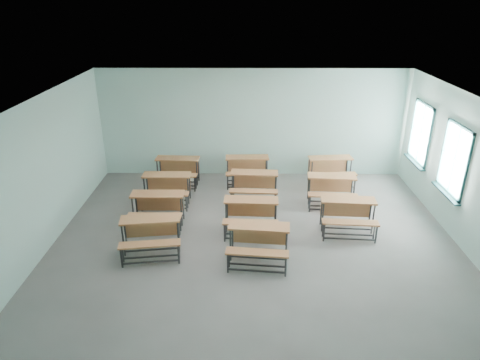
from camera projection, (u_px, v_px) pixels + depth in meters
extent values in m
cube|color=slate|center=(255.00, 243.00, 9.58)|extent=(9.00, 8.00, 0.02)
cube|color=white|center=(257.00, 100.00, 8.29)|extent=(9.00, 8.00, 0.02)
cube|color=#ADD8CD|center=(253.00, 123.00, 12.61)|extent=(9.00, 0.02, 3.20)
cube|color=#ADD8CD|center=(263.00, 305.00, 5.26)|extent=(9.00, 0.02, 3.20)
cube|color=#ADD8CD|center=(41.00, 176.00, 8.98)|extent=(0.02, 8.00, 3.20)
cube|color=#ADD8CD|center=(472.00, 178.00, 8.89)|extent=(0.02, 8.00, 3.20)
cube|color=#174042|center=(416.00, 160.00, 11.72)|extent=(0.06, 1.20, 0.06)
cube|color=#174042|center=(426.00, 104.00, 11.11)|extent=(0.06, 1.20, 0.06)
cube|color=#174042|center=(429.00, 140.00, 10.89)|extent=(0.06, 0.06, 1.60)
cube|color=#174042|center=(413.00, 127.00, 11.94)|extent=(0.06, 0.06, 1.60)
cube|color=#174042|center=(421.00, 133.00, 11.41)|extent=(0.04, 0.04, 1.48)
cube|color=#174042|center=(421.00, 133.00, 11.41)|extent=(0.04, 1.08, 0.04)
cube|color=#174042|center=(414.00, 162.00, 11.75)|extent=(0.14, 1.28, 0.04)
cube|color=white|center=(422.00, 133.00, 11.41)|extent=(0.01, 1.08, 1.48)
cube|color=#174042|center=(448.00, 191.00, 9.89)|extent=(0.06, 1.20, 0.06)
cube|color=#174042|center=(461.00, 126.00, 9.27)|extent=(0.06, 1.20, 0.06)
cube|color=#174042|center=(466.00, 169.00, 9.06)|extent=(0.06, 0.06, 1.60)
cube|color=#174042|center=(443.00, 151.00, 10.10)|extent=(0.06, 0.06, 1.60)
cube|color=#174042|center=(454.00, 160.00, 9.58)|extent=(0.04, 0.04, 1.48)
cube|color=#174042|center=(454.00, 160.00, 9.58)|extent=(0.04, 1.08, 0.04)
cube|color=#174042|center=(445.00, 193.00, 9.91)|extent=(0.14, 1.28, 0.04)
cube|color=white|center=(455.00, 160.00, 9.58)|extent=(0.01, 1.08, 1.48)
cube|color=#A6663C|center=(150.00, 219.00, 9.00)|extent=(1.29, 0.58, 0.04)
cube|color=#A6663C|center=(152.00, 228.00, 9.30)|extent=(1.18, 0.18, 0.43)
cylinder|color=#303234|center=(123.00, 241.00, 8.94)|extent=(0.04, 0.04, 0.74)
cylinder|color=#303234|center=(178.00, 237.00, 9.07)|extent=(0.04, 0.04, 0.74)
cylinder|color=#303234|center=(125.00, 233.00, 9.24)|extent=(0.04, 0.04, 0.74)
cylinder|color=#303234|center=(179.00, 229.00, 9.37)|extent=(0.04, 0.04, 0.74)
cube|color=#303234|center=(152.00, 250.00, 9.11)|extent=(1.14, 0.18, 0.03)
cube|color=#303234|center=(153.00, 241.00, 9.41)|extent=(1.14, 0.18, 0.03)
cube|color=#A6663C|center=(150.00, 244.00, 8.67)|extent=(1.27, 0.42, 0.04)
cylinder|color=#303234|center=(121.00, 259.00, 8.61)|extent=(0.04, 0.04, 0.43)
cylinder|color=#303234|center=(179.00, 255.00, 8.74)|extent=(0.04, 0.04, 0.43)
cylinder|color=#303234|center=(123.00, 253.00, 8.79)|extent=(0.04, 0.04, 0.43)
cylinder|color=#303234|center=(179.00, 249.00, 8.91)|extent=(0.04, 0.04, 0.43)
cube|color=#303234|center=(151.00, 262.00, 8.72)|extent=(1.14, 0.18, 0.03)
cube|color=#303234|center=(151.00, 257.00, 8.90)|extent=(1.14, 0.18, 0.03)
cube|color=#A6663C|center=(259.00, 226.00, 8.72)|extent=(1.28, 0.54, 0.04)
cube|color=#A6663C|center=(259.00, 235.00, 9.02)|extent=(1.18, 0.14, 0.43)
cylinder|color=#303234|center=(230.00, 245.00, 8.78)|extent=(0.04, 0.04, 0.74)
cylinder|color=#303234|center=(286.00, 248.00, 8.67)|extent=(0.04, 0.04, 0.74)
cylinder|color=#303234|center=(233.00, 237.00, 9.08)|extent=(0.04, 0.04, 0.74)
cylinder|color=#303234|center=(286.00, 240.00, 8.97)|extent=(0.04, 0.04, 0.74)
cube|color=#303234|center=(258.00, 258.00, 8.83)|extent=(1.14, 0.14, 0.03)
cube|color=#303234|center=(259.00, 249.00, 9.13)|extent=(1.14, 0.14, 0.03)
cube|color=#A6663C|center=(257.00, 252.00, 8.39)|extent=(1.27, 0.38, 0.04)
cylinder|color=#303234|center=(228.00, 263.00, 8.45)|extent=(0.04, 0.04, 0.43)
cylinder|color=#303234|center=(286.00, 267.00, 8.33)|extent=(0.04, 0.04, 0.43)
cylinder|color=#303234|center=(229.00, 258.00, 8.63)|extent=(0.04, 0.04, 0.43)
cylinder|color=#303234|center=(286.00, 261.00, 8.51)|extent=(0.04, 0.04, 0.43)
cube|color=#303234|center=(256.00, 271.00, 8.44)|extent=(1.14, 0.14, 0.03)
cube|color=#303234|center=(257.00, 265.00, 8.62)|extent=(1.14, 0.14, 0.03)
cube|color=#A6663C|center=(157.00, 194.00, 10.11)|extent=(1.25, 0.42, 0.04)
cube|color=#A6663C|center=(160.00, 202.00, 10.42)|extent=(1.18, 0.02, 0.43)
cylinder|color=#303234|center=(133.00, 212.00, 10.12)|extent=(0.04, 0.04, 0.74)
cylinder|color=#303234|center=(181.00, 212.00, 10.11)|extent=(0.04, 0.04, 0.74)
cylinder|color=#303234|center=(136.00, 206.00, 10.43)|extent=(0.04, 0.04, 0.74)
cylinder|color=#303234|center=(183.00, 206.00, 10.42)|extent=(0.04, 0.04, 0.74)
cube|color=#303234|center=(158.00, 222.00, 10.22)|extent=(1.14, 0.03, 0.03)
cube|color=#303234|center=(161.00, 215.00, 10.53)|extent=(1.14, 0.03, 0.03)
cube|color=#A6663C|center=(154.00, 216.00, 9.78)|extent=(1.25, 0.26, 0.04)
cylinder|color=#303234|center=(129.00, 227.00, 9.79)|extent=(0.04, 0.04, 0.43)
cylinder|color=#303234|center=(179.00, 227.00, 9.78)|extent=(0.04, 0.04, 0.43)
cylinder|color=#303234|center=(132.00, 222.00, 9.97)|extent=(0.04, 0.04, 0.43)
cylinder|color=#303234|center=(180.00, 223.00, 9.96)|extent=(0.04, 0.04, 0.43)
cube|color=#303234|center=(155.00, 232.00, 9.84)|extent=(1.14, 0.03, 0.03)
cube|color=#303234|center=(156.00, 227.00, 10.02)|extent=(1.14, 0.03, 0.03)
cube|color=#A6663C|center=(251.00, 200.00, 9.83)|extent=(1.26, 0.47, 0.04)
cube|color=#A6663C|center=(251.00, 208.00, 10.13)|extent=(1.18, 0.07, 0.43)
cylinder|color=#303234|center=(226.00, 218.00, 9.86)|extent=(0.04, 0.04, 0.74)
cylinder|color=#303234|center=(276.00, 219.00, 9.80)|extent=(0.04, 0.04, 0.74)
cylinder|color=#303234|center=(227.00, 211.00, 10.16)|extent=(0.04, 0.04, 0.74)
cylinder|color=#303234|center=(275.00, 212.00, 10.11)|extent=(0.04, 0.04, 0.74)
cube|color=#303234|center=(251.00, 228.00, 9.94)|extent=(1.14, 0.08, 0.03)
cube|color=#303234|center=(251.00, 221.00, 10.24)|extent=(1.14, 0.08, 0.03)
cube|color=#A6663C|center=(250.00, 222.00, 9.49)|extent=(1.26, 0.31, 0.04)
cylinder|color=#303234|center=(225.00, 233.00, 9.52)|extent=(0.04, 0.04, 0.43)
cylinder|color=#303234|center=(276.00, 234.00, 9.47)|extent=(0.04, 0.04, 0.43)
cylinder|color=#303234|center=(225.00, 229.00, 9.70)|extent=(0.04, 0.04, 0.43)
cylinder|color=#303234|center=(276.00, 230.00, 9.65)|extent=(0.04, 0.04, 0.43)
cube|color=#303234|center=(250.00, 239.00, 9.55)|extent=(1.14, 0.08, 0.03)
cube|color=#303234|center=(250.00, 234.00, 9.73)|extent=(1.14, 0.08, 0.03)
cube|color=#A6663C|center=(348.00, 200.00, 9.82)|extent=(1.27, 0.50, 0.04)
cube|color=#A6663C|center=(346.00, 208.00, 10.12)|extent=(1.18, 0.10, 0.43)
cylinder|color=#303234|center=(323.00, 217.00, 9.87)|extent=(0.04, 0.04, 0.74)
cylinder|color=#303234|center=(373.00, 219.00, 9.78)|extent=(0.04, 0.04, 0.74)
cylinder|color=#303234|center=(321.00, 211.00, 10.17)|extent=(0.04, 0.04, 0.74)
cylinder|color=#303234|center=(370.00, 213.00, 10.09)|extent=(0.04, 0.04, 0.74)
cube|color=#303234|center=(347.00, 228.00, 9.93)|extent=(1.14, 0.11, 0.03)
cube|color=#303234|center=(345.00, 221.00, 10.24)|extent=(1.14, 0.11, 0.03)
cube|color=#A6663C|center=(350.00, 222.00, 9.49)|extent=(1.26, 0.35, 0.04)
cylinder|color=#303234|center=(324.00, 233.00, 9.54)|extent=(0.04, 0.04, 0.43)
cylinder|color=#303234|center=(376.00, 235.00, 9.45)|extent=(0.04, 0.04, 0.43)
cylinder|color=#303234|center=(323.00, 228.00, 9.72)|extent=(0.04, 0.04, 0.43)
cylinder|color=#303234|center=(374.00, 230.00, 9.63)|extent=(0.04, 0.04, 0.43)
cube|color=#303234|center=(349.00, 239.00, 9.55)|extent=(1.14, 0.11, 0.03)
cube|color=#303234|center=(348.00, 234.00, 9.73)|extent=(1.14, 0.11, 0.03)
cube|color=#A6663C|center=(167.00, 175.00, 11.19)|extent=(1.25, 0.42, 0.04)
cube|color=#A6663C|center=(169.00, 183.00, 11.49)|extent=(1.18, 0.02, 0.43)
cylinder|color=#303234|center=(145.00, 191.00, 11.20)|extent=(0.04, 0.04, 0.74)
cylinder|color=#303234|center=(188.00, 191.00, 11.18)|extent=(0.04, 0.04, 0.74)
cylinder|color=#303234|center=(147.00, 186.00, 11.50)|extent=(0.04, 0.04, 0.74)
cylinder|color=#303234|center=(190.00, 186.00, 11.49)|extent=(0.04, 0.04, 0.74)
cube|color=#303234|center=(167.00, 200.00, 11.30)|extent=(1.14, 0.03, 0.03)
cube|color=#303234|center=(169.00, 195.00, 11.60)|extent=(1.14, 0.03, 0.03)
cube|color=#A6663C|center=(164.00, 194.00, 10.85)|extent=(1.25, 0.26, 0.04)
cylinder|color=#303234|center=(142.00, 204.00, 10.86)|extent=(0.04, 0.04, 0.43)
cylinder|color=#303234|center=(186.00, 204.00, 10.85)|extent=(0.04, 0.04, 0.43)
cylinder|color=#303234|center=(143.00, 200.00, 11.04)|extent=(0.04, 0.04, 0.43)
cylinder|color=#303234|center=(187.00, 200.00, 11.03)|extent=(0.04, 0.04, 0.43)
cube|color=#303234|center=(164.00, 208.00, 10.91)|extent=(1.14, 0.03, 0.03)
cube|color=#303234|center=(166.00, 205.00, 11.09)|extent=(1.14, 0.03, 0.03)
cube|color=#A6663C|center=(254.00, 173.00, 11.32)|extent=(1.27, 0.49, 0.04)
cube|color=#A6663C|center=(255.00, 181.00, 11.62)|extent=(1.18, 0.09, 0.43)
cylinder|color=#303234|center=(233.00, 188.00, 11.36)|extent=(0.04, 0.04, 0.74)
cylinder|color=#303234|center=(276.00, 189.00, 11.29)|extent=(0.04, 0.04, 0.74)
cylinder|color=#303234|center=(234.00, 183.00, 11.67)|extent=(0.04, 0.04, 0.74)
cylinder|color=#303234|center=(275.00, 184.00, 11.59)|extent=(0.04, 0.04, 0.74)
cube|color=#303234|center=(254.00, 198.00, 11.43)|extent=(1.14, 0.10, 0.03)
cube|color=#303234|center=(254.00, 192.00, 11.74)|extent=(1.14, 0.10, 0.03)
cube|color=#A6663C|center=(254.00, 191.00, 10.99)|extent=(1.26, 0.33, 0.04)
cylinder|color=#303234|center=(231.00, 200.00, 11.03)|extent=(0.04, 0.04, 0.43)
cylinder|color=#303234|center=(276.00, 202.00, 10.96)|extent=(0.04, 0.04, 0.43)
cylinder|color=#303234|center=(232.00, 197.00, 11.21)|extent=(0.04, 0.04, 0.43)
cylinder|color=#303234|center=(275.00, 198.00, 11.14)|extent=(0.04, 0.04, 0.43)
cube|color=#303234|center=(253.00, 206.00, 11.05)|extent=(1.14, 0.10, 0.03)
cube|color=#303234|center=(254.00, 202.00, 11.23)|extent=(1.14, 0.10, 0.03)
cube|color=#A6663C|center=(332.00, 176.00, 11.10)|extent=(1.28, 0.51, 0.04)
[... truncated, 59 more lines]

